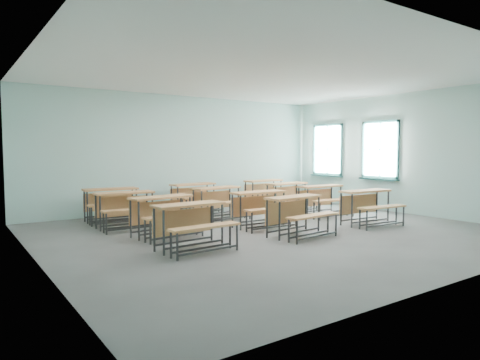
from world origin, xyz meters
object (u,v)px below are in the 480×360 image
(desk_unit_r1c1, at_px, (261,203))
(desk_unit_r1c0, at_px, (164,210))
(desk_unit_r1c2, at_px, (323,196))
(desk_unit_r2c0, at_px, (126,204))
(desk_unit_r0c1, at_px, (298,210))
(desk_unit_r2c1, at_px, (219,198))
(desk_unit_r3c0, at_px, (112,199))
(desk_unit_r3c1, at_px, (195,193))
(desk_unit_r3c2, at_px, (266,189))
(desk_unit_r0c2, at_px, (369,202))
(desk_unit_r0c0, at_px, (193,219))
(desk_unit_r2c2, at_px, (289,192))

(desk_unit_r1c1, bearing_deg, desk_unit_r1c0, 174.33)
(desk_unit_r1c2, height_order, desk_unit_r2c0, same)
(desk_unit_r1c2, distance_m, desk_unit_r2c0, 4.88)
(desk_unit_r0c1, bearing_deg, desk_unit_r1c2, 28.00)
(desk_unit_r1c2, distance_m, desk_unit_r2c1, 2.67)
(desk_unit_r0c1, xyz_separation_m, desk_unit_r1c1, (0.00, 1.17, 0.00))
(desk_unit_r2c1, height_order, desk_unit_r3c0, same)
(desk_unit_r0c1, height_order, desk_unit_r3c1, same)
(desk_unit_r3c0, bearing_deg, desk_unit_r2c1, -23.78)
(desk_unit_r0c1, relative_size, desk_unit_r3c2, 1.02)
(desk_unit_r0c2, height_order, desk_unit_r3c1, same)
(desk_unit_r1c0, xyz_separation_m, desk_unit_r2c0, (-0.31, 1.25, 0.00))
(desk_unit_r0c1, relative_size, desk_unit_r1c0, 1.00)
(desk_unit_r0c0, xyz_separation_m, desk_unit_r2c2, (4.39, 2.54, 0.00))
(desk_unit_r3c0, relative_size, desk_unit_r3c2, 1.00)
(desk_unit_r0c0, xyz_separation_m, desk_unit_r2c1, (2.07, 2.48, 0.00))
(desk_unit_r1c1, relative_size, desk_unit_r2c2, 0.99)
(desk_unit_r0c0, distance_m, desk_unit_r3c0, 3.65)
(desk_unit_r0c2, bearing_deg, desk_unit_r1c1, 156.69)
(desk_unit_r1c2, height_order, desk_unit_r3c2, same)
(desk_unit_r1c0, relative_size, desk_unit_r3c2, 1.02)
(desk_unit_r1c0, relative_size, desk_unit_r2c2, 1.02)
(desk_unit_r0c1, bearing_deg, desk_unit_r3c0, 116.34)
(desk_unit_r1c0, xyz_separation_m, desk_unit_r3c2, (4.47, 2.47, 0.00))
(desk_unit_r0c2, xyz_separation_m, desk_unit_r1c0, (-4.32, 1.45, 0.00))
(desk_unit_r3c1, bearing_deg, desk_unit_r0c0, -122.80)
(desk_unit_r1c0, xyz_separation_m, desk_unit_r1c2, (4.42, 0.06, 0.00))
(desk_unit_r1c0, height_order, desk_unit_r1c1, same)
(desk_unit_r1c1, bearing_deg, desk_unit_r3c1, 94.91)
(desk_unit_r1c0, bearing_deg, desk_unit_r0c2, -24.69)
(desk_unit_r2c0, bearing_deg, desk_unit_r0c0, -83.91)
(desk_unit_r1c0, height_order, desk_unit_r3c2, same)
(desk_unit_r1c0, distance_m, desk_unit_r2c0, 1.29)
(desk_unit_r3c1, bearing_deg, desk_unit_r2c2, -32.68)
(desk_unit_r3c0, bearing_deg, desk_unit_r2c2, -9.86)
(desk_unit_r0c0, xyz_separation_m, desk_unit_r0c2, (4.41, -0.12, 0.00))
(desk_unit_r2c0, bearing_deg, desk_unit_r2c1, -1.47)
(desk_unit_r0c0, height_order, desk_unit_r3c1, same)
(desk_unit_r1c1, xyz_separation_m, desk_unit_r1c2, (2.27, 0.37, 0.00))
(desk_unit_r1c2, xyz_separation_m, desk_unit_r2c2, (-0.12, 1.15, 0.00))
(desk_unit_r0c2, distance_m, desk_unit_r2c1, 3.49)
(desk_unit_r0c2, distance_m, desk_unit_r3c1, 4.54)
(desk_unit_r3c2, bearing_deg, desk_unit_r1c1, -133.42)
(desk_unit_r1c1, xyz_separation_m, desk_unit_r3c1, (-0.11, 2.79, 0.00))
(desk_unit_r1c1, relative_size, desk_unit_r2c1, 0.96)
(desk_unit_r0c2, bearing_deg, desk_unit_r0c1, -174.79)
(desk_unit_r1c0, height_order, desk_unit_r1c2, same)
(desk_unit_r1c2, relative_size, desk_unit_r2c2, 0.98)
(desk_unit_r1c0, distance_m, desk_unit_r1c1, 2.18)
(desk_unit_r1c0, bearing_deg, desk_unit_r0c0, -99.99)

